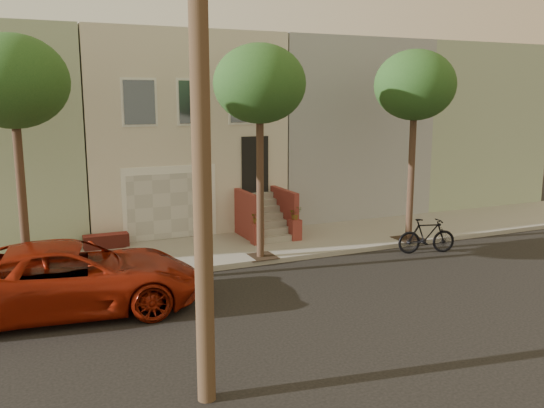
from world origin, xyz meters
name	(u,v)px	position (x,y,z in m)	size (l,w,h in m)	color
ground	(286,309)	(0.00, 0.00, 0.00)	(90.00, 90.00, 0.00)	black
sidewalk	(214,251)	(0.00, 5.35, 0.07)	(40.00, 3.70, 0.15)	gray
house_row	(165,129)	(0.00, 11.19, 3.64)	(33.10, 11.70, 7.00)	beige
tree_left	(13,83)	(-5.50, 3.90, 5.26)	(2.70, 2.57, 6.30)	#2D2116
tree_mid	(260,85)	(1.00, 3.90, 5.26)	(2.70, 2.57, 6.30)	#2D2116
tree_right	(415,86)	(6.50, 3.90, 5.26)	(2.70, 2.57, 6.30)	#2D2116
pickup_truck	(72,277)	(-4.60, 1.90, 0.82)	(2.73, 5.92, 1.64)	maroon
motorcycle	(427,236)	(6.22, 2.61, 0.56)	(0.53, 1.88, 1.13)	black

